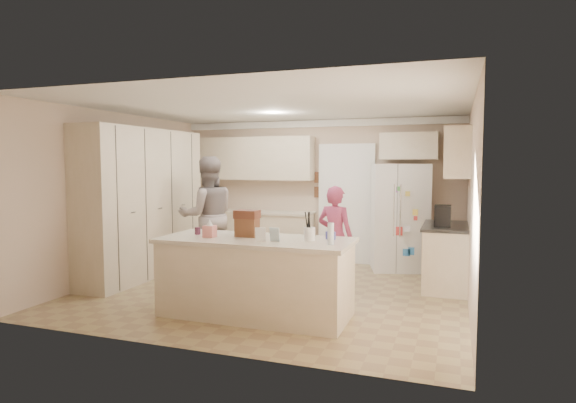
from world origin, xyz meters
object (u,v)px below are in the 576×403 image
(island_base, at_px, (256,279))
(tissue_box, at_px, (210,231))
(refrigerator, at_px, (399,217))
(teen_girl, at_px, (335,237))
(utensil_crock, at_px, (309,234))
(coffee_maker, at_px, (443,216))
(teen_boy, at_px, (208,216))
(dollhouse_body, at_px, (247,227))

(island_base, distance_m, tissue_box, 0.79)
(refrigerator, relative_size, teen_girl, 1.21)
(utensil_crock, bearing_deg, refrigerator, 77.46)
(coffee_maker, distance_m, teen_girl, 1.54)
(coffee_maker, relative_size, teen_boy, 0.16)
(utensil_crock, relative_size, teen_girl, 0.10)
(refrigerator, xyz_separation_m, utensil_crock, (-0.68, -3.04, 0.10))
(dollhouse_body, bearing_deg, teen_boy, 131.39)
(dollhouse_body, relative_size, teen_girl, 0.17)
(refrigerator, distance_m, tissue_box, 3.70)
(refrigerator, distance_m, dollhouse_body, 3.33)
(teen_boy, height_order, teen_girl, teen_boy)
(tissue_box, bearing_deg, teen_girl, 56.12)
(island_base, bearing_deg, coffee_maker, 42.83)
(island_base, distance_m, teen_boy, 2.39)
(refrigerator, xyz_separation_m, teen_girl, (-0.75, -1.51, -0.16))
(teen_boy, bearing_deg, teen_girl, 137.96)
(coffee_maker, xyz_separation_m, island_base, (-2.05, -1.90, -0.63))
(island_base, height_order, dollhouse_body, dollhouse_body)
(refrigerator, relative_size, tissue_box, 12.86)
(coffee_maker, relative_size, tissue_box, 2.14)
(tissue_box, xyz_separation_m, teen_boy, (-1.02, 1.82, -0.04))
(tissue_box, bearing_deg, refrigerator, 59.53)
(coffee_maker, height_order, dollhouse_body, coffee_maker)
(refrigerator, xyz_separation_m, island_base, (-1.33, -3.09, -0.46))
(coffee_maker, height_order, island_base, coffee_maker)
(island_base, xyz_separation_m, dollhouse_body, (-0.15, 0.10, 0.60))
(refrigerator, bearing_deg, island_base, -128.80)
(refrigerator, xyz_separation_m, tissue_box, (-1.88, -3.19, 0.10))
(teen_girl, bearing_deg, coffee_maker, -155.84)
(coffee_maker, height_order, tissue_box, coffee_maker)
(utensil_crock, height_order, tissue_box, utensil_crock)
(refrigerator, relative_size, island_base, 0.82)
(island_base, distance_m, dollhouse_body, 0.62)
(island_base, bearing_deg, tissue_box, -169.70)
(teen_girl, bearing_deg, utensil_crock, 104.59)
(coffee_maker, xyz_separation_m, teen_boy, (-3.62, -0.18, -0.11))
(utensil_crock, height_order, teen_boy, teen_boy)
(refrigerator, relative_size, teen_boy, 0.94)
(island_base, bearing_deg, utensil_crock, 4.40)
(teen_boy, bearing_deg, dollhouse_body, 92.96)
(dollhouse_body, bearing_deg, utensil_crock, -3.58)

